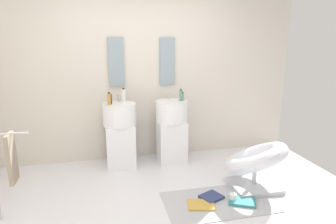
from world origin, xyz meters
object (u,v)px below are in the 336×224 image
lounge_chair (255,162)px  soap_bottle_amber (109,99)px  pedestal_sink_left (120,133)px  soap_bottle_green (181,95)px  towel_rack (9,160)px  magazine_navy (211,197)px  magazine_ochre (201,205)px  magazine_teal (242,201)px  coffee_mug (233,198)px  soap_bottle_black (110,99)px  soap_bottle_white (124,95)px  soap_bottle_grey (182,96)px  pedestal_sink_right (171,130)px

lounge_chair → soap_bottle_amber: size_ratio=6.29×
pedestal_sink_left → soap_bottle_green: size_ratio=5.88×
towel_rack → magazine_navy: bearing=-3.1°
magazine_ochre → pedestal_sink_left: bearing=132.7°
magazine_teal → coffee_mug: (-0.09, 0.05, 0.03)m
magazine_navy → soap_bottle_black: size_ratio=1.52×
magazine_ochre → soap_bottle_white: bearing=128.1°
coffee_mug → soap_bottle_amber: bearing=136.3°
soap_bottle_green → soap_bottle_white: (-0.81, 0.14, 0.01)m
magazine_navy → lounge_chair: bearing=-12.1°
soap_bottle_white → magazine_ochre: bearing=-64.1°
magazine_navy → soap_bottle_white: (-0.86, 1.30, 0.99)m
soap_bottle_amber → towel_rack: bearing=-135.5°
soap_bottle_green → soap_bottle_grey: size_ratio=1.36×
soap_bottle_green → soap_bottle_black: bearing=179.6°
magazine_teal → soap_bottle_amber: bearing=163.0°
towel_rack → soap_bottle_white: size_ratio=4.81×
coffee_mug → magazine_ochre: bearing=-178.9°
pedestal_sink_right → magazine_navy: pedestal_sink_right is taller
magazine_navy → magazine_ochre: bearing=-167.6°
soap_bottle_green → soap_bottle_amber: same height
magazine_teal → coffee_mug: bearing=175.6°
coffee_mug → soap_bottle_green: soap_bottle_green is taller
towel_rack → soap_bottle_black: soap_bottle_black is taller
pedestal_sink_right → towel_rack: pedestal_sink_right is taller
magazine_navy → soap_bottle_white: bearing=99.6°
lounge_chair → magazine_ochre: bearing=-162.1°
coffee_mug → pedestal_sink_right: bearing=107.0°
magazine_ochre → lounge_chair: bearing=30.1°
towel_rack → soap_bottle_grey: 2.36m
coffee_mug → soap_bottle_grey: 1.62m
magazine_ochre → soap_bottle_green: bearing=97.0°
lounge_chair → coffee_mug: size_ratio=12.65×
soap_bottle_green → soap_bottle_amber: (-1.02, -0.05, 0.00)m
soap_bottle_amber → soap_bottle_white: bearing=42.0°
pedestal_sink_right → magazine_ochre: pedestal_sink_right is taller
lounge_chair → soap_bottle_green: size_ratio=6.32×
magazine_teal → magazine_navy: (-0.30, 0.17, 0.00)m
pedestal_sink_left → soap_bottle_white: (0.08, 0.12, 0.52)m
pedestal_sink_right → coffee_mug: bearing=-73.0°
soap_bottle_grey → soap_bottle_black: bearing=-178.8°
soap_bottle_green → soap_bottle_white: bearing=170.5°
magazine_ochre → coffee_mug: bearing=13.3°
soap_bottle_grey → soap_bottle_white: 0.85m
magazine_teal → soap_bottle_amber: soap_bottle_amber is taller
lounge_chair → magazine_teal: bearing=-136.0°
magazine_teal → soap_bottle_green: 1.69m
soap_bottle_grey → magazine_teal: bearing=-76.7°
magazine_teal → soap_bottle_black: (-1.36, 1.34, 0.97)m
pedestal_sink_right → soap_bottle_white: bearing=170.0°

